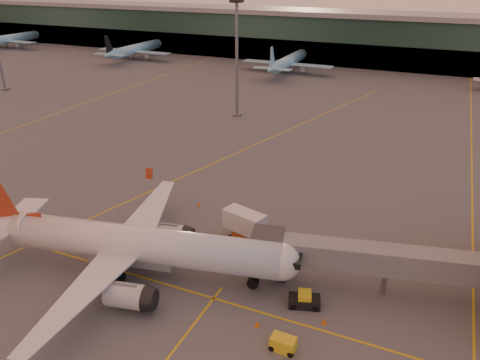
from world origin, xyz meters
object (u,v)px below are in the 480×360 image
at_px(catering_truck, 245,225).
at_px(pushback_tug, 304,300).
at_px(main_airplane, 131,245).
at_px(gpu_cart, 283,344).

relative_size(catering_truck, pushback_tug, 1.60).
distance_m(main_airplane, gpu_cart, 20.09).
bearing_deg(catering_truck, pushback_tug, -25.07).
distance_m(main_airplane, catering_truck, 14.40).
bearing_deg(gpu_cart, pushback_tug, 91.32).
xyz_separation_m(main_airplane, gpu_cart, (19.39, -4.24, -3.10)).
height_order(main_airplane, pushback_tug, main_airplane).
height_order(main_airplane, gpu_cart, main_airplane).
bearing_deg(gpu_cart, main_airplane, 168.79).
bearing_deg(main_airplane, catering_truck, 40.53).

